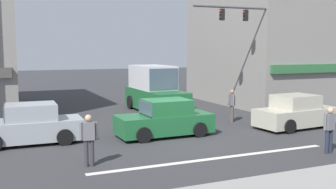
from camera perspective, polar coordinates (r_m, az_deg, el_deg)
ground_plane at (r=16.72m, az=0.98°, el=-6.26°), size 120.00×120.00×0.00m
lane_marking_stripe at (r=13.71m, az=7.12°, el=-9.16°), size 9.00×0.24×0.01m
building_right_corner at (r=30.07m, az=16.83°, el=10.25°), size 11.08×10.27×11.62m
traffic_light_mast at (r=22.41m, az=12.67°, el=7.58°), size 4.89×0.38×6.20m
sedan_waiting_far at (r=16.48m, az=-19.47°, el=-4.29°), size 4.14×1.96×1.58m
box_truck_approaching_near at (r=23.61m, az=-1.97°, el=0.56°), size 2.31×5.63×2.75m
sedan_parked_curbside at (r=16.91m, az=-0.48°, el=-3.66°), size 4.13×1.93×1.58m
sedan_crossing_leftbound at (r=19.63m, az=18.12°, el=-2.56°), size 4.22×2.12×1.58m
pedestrian_foreground_with_bag at (r=15.18m, az=22.45°, el=-4.39°), size 0.68×0.29×1.67m
pedestrian_mid_crossing at (r=12.72m, az=-11.43°, el=-6.08°), size 0.57×0.26×1.67m
pedestrian_far_side at (r=20.42m, az=9.25°, el=-1.30°), size 0.29×0.56×1.67m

